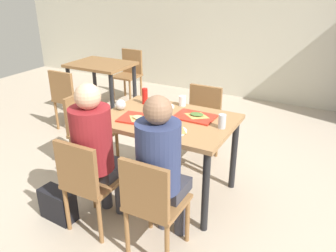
{
  "coord_description": "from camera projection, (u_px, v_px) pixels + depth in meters",
  "views": [
    {
      "loc": [
        1.35,
        -2.54,
        1.96
      ],
      "look_at": [
        0.0,
        0.0,
        0.7
      ],
      "focal_mm": 36.7,
      "sensor_mm": 36.0,
      "label": 1
    }
  ],
  "objects": [
    {
      "name": "ground_plane",
      "position": [
        168.0,
        191.0,
        3.43
      ],
      "size": [
        10.0,
        10.0,
        0.02
      ],
      "primitive_type": "cube",
      "color": "#B7A893"
    },
    {
      "name": "back_wall",
      "position": [
        262.0,
        15.0,
        5.45
      ],
      "size": [
        10.0,
        0.1,
        2.8
      ],
      "primitive_type": "cube",
      "color": "beige",
      "rests_on": "ground_plane"
    },
    {
      "name": "main_table",
      "position": [
        168.0,
        128.0,
        3.15
      ],
      "size": [
        1.19,
        0.84,
        0.78
      ],
      "color": "#9E7247",
      "rests_on": "ground_plane"
    },
    {
      "name": "chair_near_left",
      "position": [
        87.0,
        180.0,
        2.7
      ],
      "size": [
        0.4,
        0.4,
        0.84
      ],
      "color": "olive",
      "rests_on": "ground_plane"
    },
    {
      "name": "chair_near_right",
      "position": [
        152.0,
        201.0,
        2.45
      ],
      "size": [
        0.4,
        0.4,
        0.84
      ],
      "color": "olive",
      "rests_on": "ground_plane"
    },
    {
      "name": "chair_far_side",
      "position": [
        201.0,
        118.0,
        3.88
      ],
      "size": [
        0.4,
        0.4,
        0.84
      ],
      "color": "olive",
      "rests_on": "ground_plane"
    },
    {
      "name": "chair_left_end",
      "position": [
        87.0,
        127.0,
        3.65
      ],
      "size": [
        0.4,
        0.4,
        0.84
      ],
      "color": "olive",
      "rests_on": "ground_plane"
    },
    {
      "name": "person_in_red",
      "position": [
        95.0,
        145.0,
        2.72
      ],
      "size": [
        0.32,
        0.42,
        1.25
      ],
      "color": "#383842",
      "rests_on": "ground_plane"
    },
    {
      "name": "person_in_brown_jacket",
      "position": [
        161.0,
        162.0,
        2.46
      ],
      "size": [
        0.32,
        0.42,
        1.25
      ],
      "color": "#383842",
      "rests_on": "ground_plane"
    },
    {
      "name": "tray_red_near",
      "position": [
        140.0,
        119.0,
        3.08
      ],
      "size": [
        0.39,
        0.31,
        0.02
      ],
      "primitive_type": "cube",
      "rotation": [
        0.0,
        0.0,
        0.13
      ],
      "color": "red",
      "rests_on": "main_table"
    },
    {
      "name": "tray_red_far",
      "position": [
        195.0,
        117.0,
        3.12
      ],
      "size": [
        0.36,
        0.26,
        0.02
      ],
      "primitive_type": "cube",
      "rotation": [
        0.0,
        0.0,
        -0.01
      ],
      "color": "red",
      "rests_on": "main_table"
    },
    {
      "name": "paper_plate_center",
      "position": [
        163.0,
        107.0,
        3.37
      ],
      "size": [
        0.22,
        0.22,
        0.01
      ],
      "primitive_type": "cylinder",
      "color": "white",
      "rests_on": "main_table"
    },
    {
      "name": "paper_plate_near_edge",
      "position": [
        174.0,
        131.0,
        2.85
      ],
      "size": [
        0.22,
        0.22,
        0.01
      ],
      "primitive_type": "cylinder",
      "color": "white",
      "rests_on": "main_table"
    },
    {
      "name": "pizza_slice_a",
      "position": [
        139.0,
        118.0,
        3.05
      ],
      "size": [
        0.21,
        0.17,
        0.02
      ],
      "color": "#DBAD60",
      "rests_on": "tray_red_near"
    },
    {
      "name": "pizza_slice_b",
      "position": [
        197.0,
        115.0,
        3.12
      ],
      "size": [
        0.19,
        0.14,
        0.02
      ],
      "color": "tan",
      "rests_on": "tray_red_far"
    },
    {
      "name": "pizza_slice_c",
      "position": [
        161.0,
        105.0,
        3.38
      ],
      "size": [
        0.26,
        0.21,
        0.02
      ],
      "color": "tan",
      "rests_on": "paper_plate_center"
    },
    {
      "name": "pizza_slice_d",
      "position": [
        175.0,
        130.0,
        2.84
      ],
      "size": [
        0.18,
        0.19,
        0.02
      ],
      "color": "#C68C47",
      "rests_on": "paper_plate_near_edge"
    },
    {
      "name": "plastic_cup_a",
      "position": [
        182.0,
        101.0,
        3.39
      ],
      "size": [
        0.07,
        0.07,
        0.1
      ],
      "primitive_type": "cylinder",
      "color": "white",
      "rests_on": "main_table"
    },
    {
      "name": "plastic_cup_b",
      "position": [
        151.0,
        128.0,
        2.79
      ],
      "size": [
        0.07,
        0.07,
        0.1
      ],
      "primitive_type": "cylinder",
      "color": "white",
      "rests_on": "main_table"
    },
    {
      "name": "soda_can",
      "position": [
        222.0,
        121.0,
        2.89
      ],
      "size": [
        0.07,
        0.07,
        0.12
      ],
      "primitive_type": "cylinder",
      "color": "#B7BCC6",
      "rests_on": "main_table"
    },
    {
      "name": "condiment_bottle",
      "position": [
        145.0,
        96.0,
        3.43
      ],
      "size": [
        0.06,
        0.06,
        0.16
      ],
      "primitive_type": "cylinder",
      "color": "red",
      "rests_on": "main_table"
    },
    {
      "name": "foil_bundle",
      "position": [
        121.0,
        105.0,
        3.29
      ],
      "size": [
        0.1,
        0.1,
        0.1
      ],
      "primitive_type": "sphere",
      "color": "silver",
      "rests_on": "main_table"
    },
    {
      "name": "handbag",
      "position": [
        58.0,
        205.0,
        2.98
      ],
      "size": [
        0.33,
        0.18,
        0.28
      ],
      "primitive_type": "cube",
      "rotation": [
        0.0,
        0.0,
        -0.07
      ],
      "color": "black",
      "rests_on": "ground_plane"
    },
    {
      "name": "background_table",
      "position": [
        101.0,
        72.0,
        5.13
      ],
      "size": [
        0.9,
        0.7,
        0.78
      ],
      "color": "olive",
      "rests_on": "ground_plane"
    },
    {
      "name": "background_chair_near",
      "position": [
        68.0,
        96.0,
        4.6
      ],
      "size": [
        0.4,
        0.4,
        0.84
      ],
      "color": "olive",
      "rests_on": "ground_plane"
    },
    {
      "name": "background_chair_far",
      "position": [
        129.0,
        71.0,
        5.78
      ],
      "size": [
        0.4,
        0.4,
        0.84
      ],
      "color": "olive",
      "rests_on": "ground_plane"
    }
  ]
}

